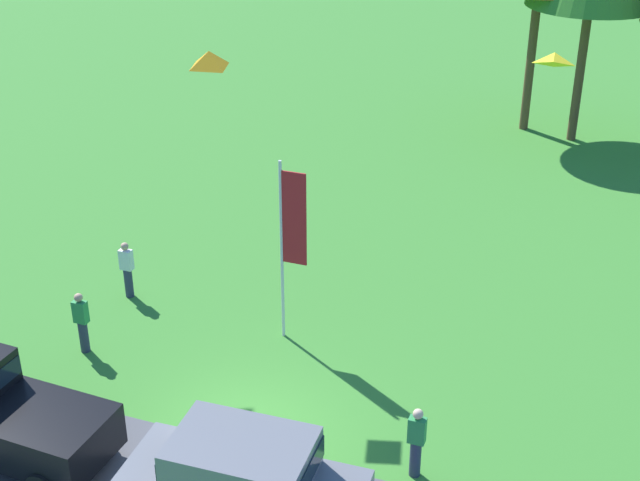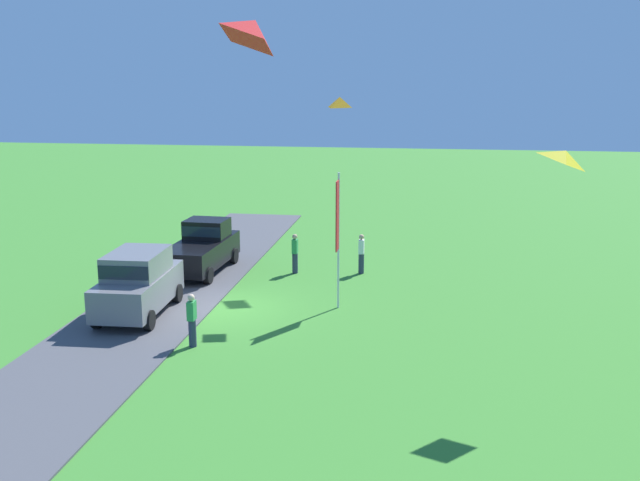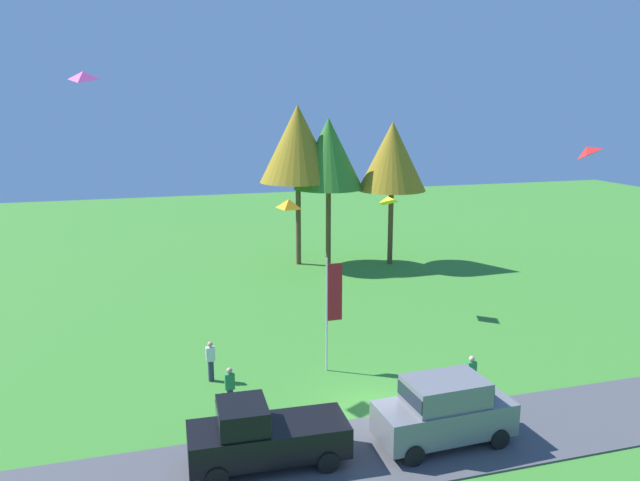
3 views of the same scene
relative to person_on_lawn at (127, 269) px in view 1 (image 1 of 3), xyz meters
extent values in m
plane|color=#3D842D|center=(5.58, -4.36, -0.88)|extent=(120.00, 120.00, 0.00)
cube|color=black|center=(1.00, -6.77, 0.02)|extent=(5.08, 2.11, 1.00)
cylinder|color=black|center=(2.74, -5.94, -0.48)|extent=(0.69, 0.27, 0.68)
cube|color=slate|center=(6.89, -7.19, 1.04)|extent=(2.67, 1.86, 0.84)
cube|color=#19232D|center=(6.89, -7.19, 1.04)|extent=(2.72, 1.83, 0.46)
cylinder|color=black|center=(5.29, -6.35, -0.48)|extent=(0.69, 0.27, 0.68)
cylinder|color=#2D334C|center=(0.00, 0.00, -0.44)|extent=(0.24, 0.24, 0.88)
cube|color=white|center=(0.00, 0.00, 0.30)|extent=(0.36, 0.22, 0.60)
sphere|color=tan|center=(0.00, 0.00, 0.72)|extent=(0.22, 0.22, 0.22)
cylinder|color=#2D334C|center=(9.52, -4.37, -0.44)|extent=(0.24, 0.24, 0.88)
cube|color=#2D8E47|center=(9.52, -4.37, 0.30)|extent=(0.36, 0.22, 0.60)
sphere|color=beige|center=(9.52, -4.37, 0.72)|extent=(0.22, 0.22, 0.22)
cylinder|color=#2D334C|center=(0.38, -2.81, -0.44)|extent=(0.24, 0.24, 0.88)
cube|color=#2D8E47|center=(0.38, -2.81, 0.30)|extent=(0.36, 0.22, 0.60)
sphere|color=tan|center=(0.38, -2.81, 0.72)|extent=(0.22, 0.22, 0.22)
cylinder|color=brown|center=(8.40, 17.92, 2.09)|extent=(0.36, 0.36, 5.93)
cylinder|color=brown|center=(10.44, 17.29, 1.85)|extent=(0.36, 0.36, 5.46)
cylinder|color=silver|center=(4.89, -0.36, 1.61)|extent=(0.08, 0.08, 4.98)
cube|color=red|center=(5.24, -0.36, 2.61)|extent=(0.64, 0.04, 2.49)
pyramid|color=orange|center=(3.25, -0.55, 6.48)|extent=(1.09, 1.09, 0.41)
pyramid|color=yellow|center=(10.38, 6.38, 5.37)|extent=(0.93, 1.12, 0.67)
camera|label=1|loc=(12.65, -18.67, 12.15)|focal=50.00mm
camera|label=2|loc=(30.88, 2.97, 7.55)|focal=42.00mm
camera|label=3|loc=(-2.51, -24.30, 10.27)|focal=35.00mm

